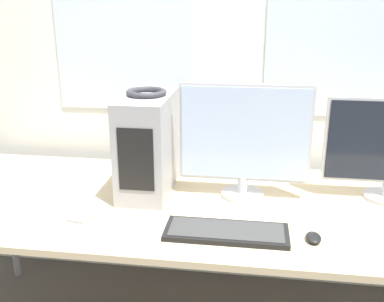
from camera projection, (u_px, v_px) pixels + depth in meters
wall_back at (229, 43)px, 2.29m from camera, size 8.00×0.07×2.70m
desk at (216, 211)px, 1.94m from camera, size 2.59×0.94×0.74m
pc_tower at (148, 144)px, 2.00m from camera, size 0.21×0.43×0.44m
headphones at (146, 92)px, 1.93m from camera, size 0.17×0.17×0.02m
monitor_main at (244, 139)px, 1.92m from camera, size 0.56×0.19×0.50m
keyboard at (226, 232)px, 1.67m from camera, size 0.46×0.17×0.02m
mouse at (313, 238)px, 1.63m from camera, size 0.06×0.08×0.02m
cell_phone at (83, 215)px, 1.82m from camera, size 0.10×0.14×0.01m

